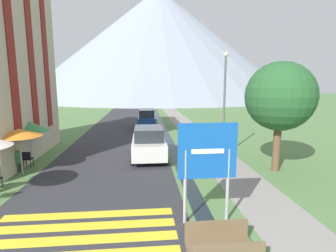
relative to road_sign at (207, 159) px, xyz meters
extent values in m
plane|color=#517542|center=(-1.19, 15.96, -2.00)|extent=(160.00, 160.00, 0.00)
cube|color=#2D2D33|center=(-3.69, 25.96, -2.00)|extent=(6.40, 60.00, 0.01)
cube|color=gray|center=(2.41, 25.96, -2.00)|extent=(2.20, 60.00, 0.01)
cube|color=black|center=(0.01, 25.96, -2.00)|extent=(0.60, 60.00, 0.00)
cube|color=yellow|center=(-3.69, -0.61, -2.00)|extent=(5.44, 0.44, 0.01)
cube|color=yellow|center=(-3.69, 0.09, -2.00)|extent=(5.44, 0.44, 0.01)
cube|color=yellow|center=(-3.69, 0.79, -2.00)|extent=(5.44, 0.44, 0.01)
cone|color=gray|center=(3.27, 76.49, 14.20)|extent=(79.88, 79.88, 32.41)
cube|color=maroon|center=(-7.91, 5.76, 4.03)|extent=(0.06, 0.70, 9.05)
cube|color=maroon|center=(-7.91, 7.96, 4.03)|extent=(0.06, 0.70, 9.05)
cube|color=maroon|center=(-7.91, 10.16, 4.03)|extent=(0.06, 0.70, 9.05)
cylinder|color=#9E9EA3|center=(-0.66, 0.02, -0.85)|extent=(0.10, 0.10, 2.31)
cylinder|color=#9E9EA3|center=(0.66, 0.02, -0.85)|extent=(0.10, 0.10, 2.31)
cube|color=#1451AD|center=(0.00, 0.00, 0.26)|extent=(1.78, 0.05, 1.68)
cube|color=white|center=(0.00, -0.03, 0.26)|extent=(0.98, 0.02, 0.14)
cube|color=brown|center=(0.01, -1.61, -1.86)|extent=(1.70, 1.10, 0.12)
cube|color=brown|center=(0.01, -1.10, -1.58)|extent=(1.70, 0.08, 0.45)
cube|color=brown|center=(0.78, -1.61, -1.96)|extent=(0.16, 0.99, 0.08)
cube|color=silver|center=(-1.59, 7.18, -1.28)|extent=(1.82, 3.96, 0.84)
cube|color=#23282D|center=(-1.59, 6.98, -0.52)|extent=(1.55, 2.18, 0.68)
cylinder|color=black|center=(-2.46, 8.40, -1.70)|extent=(0.18, 0.60, 0.60)
cylinder|color=black|center=(-0.72, 8.40, -1.70)|extent=(0.18, 0.60, 0.60)
cylinder|color=black|center=(-2.46, 5.95, -1.70)|extent=(0.18, 0.60, 0.60)
cylinder|color=black|center=(-0.72, 5.95, -1.70)|extent=(0.18, 0.60, 0.60)
cube|color=navy|center=(-1.56, 17.49, -1.28)|extent=(1.63, 4.30, 0.84)
cube|color=#23282D|center=(-1.56, 17.28, -0.52)|extent=(1.39, 2.37, 0.68)
cylinder|color=black|center=(-2.34, 18.83, -1.70)|extent=(0.18, 0.60, 0.60)
cylinder|color=black|center=(-0.79, 18.83, -1.70)|extent=(0.18, 0.60, 0.60)
cylinder|color=black|center=(-2.34, 16.16, -1.70)|extent=(0.18, 0.60, 0.60)
cylinder|color=black|center=(-0.79, 16.16, -1.70)|extent=(0.18, 0.60, 0.60)
cylinder|color=black|center=(-7.65, 3.40, -1.78)|extent=(0.03, 0.03, 0.45)
cube|color=black|center=(-7.73, 6.09, -1.55)|extent=(0.40, 0.40, 0.04)
cube|color=black|center=(-7.73, 5.91, -1.35)|extent=(0.40, 0.04, 0.40)
cylinder|color=black|center=(-7.90, 6.26, -1.78)|extent=(0.03, 0.03, 0.45)
cylinder|color=black|center=(-7.56, 6.26, -1.78)|extent=(0.03, 0.03, 0.45)
cylinder|color=black|center=(-7.90, 5.92, -1.78)|extent=(0.03, 0.03, 0.45)
cylinder|color=black|center=(-7.56, 5.92, -1.78)|extent=(0.03, 0.03, 0.45)
cylinder|color=#B7B2A8|center=(-7.59, 5.07, -0.96)|extent=(0.06, 0.06, 2.10)
cone|color=orange|center=(-7.59, 5.07, -0.01)|extent=(1.99, 1.99, 0.36)
cylinder|color=#B7B2A8|center=(-7.93, 7.02, -0.97)|extent=(0.06, 0.06, 2.07)
cone|color=#338442|center=(-7.93, 7.02, -0.04)|extent=(1.95, 1.95, 0.54)
cylinder|color=#282833|center=(-8.00, 5.38, -1.77)|extent=(0.14, 0.14, 0.46)
cylinder|color=#282833|center=(-7.82, 5.38, -1.77)|extent=(0.14, 0.14, 0.46)
cylinder|color=#386B47|center=(-7.91, 5.38, -1.25)|extent=(0.32, 0.32, 0.58)
sphere|color=tan|center=(-7.91, 5.38, -0.86)|extent=(0.22, 0.22, 0.22)
cylinder|color=#515156|center=(2.70, 7.08, 0.84)|extent=(0.12, 0.12, 5.69)
sphere|color=silver|center=(2.70, 7.08, 3.80)|extent=(0.28, 0.28, 0.28)
cylinder|color=brown|center=(4.55, 4.44, -0.88)|extent=(0.36, 0.36, 2.25)
sphere|color=#235128|center=(4.55, 4.44, 1.63)|extent=(3.26, 3.26, 3.26)
camera|label=1|loc=(-1.88, -7.37, 2.24)|focal=28.00mm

